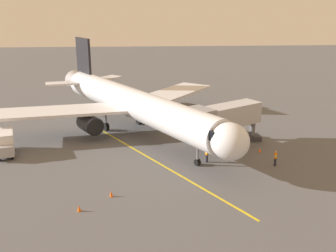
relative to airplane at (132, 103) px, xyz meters
The scene contains 10 objects.
ground_plane 5.01m from the airplane, 56.16° to the right, with size 220.00×220.00×0.00m, color #565659.
apron_lead_in_line 7.41m from the airplane, 91.34° to the left, with size 0.24×40.00×0.01m, color yellow.
airplane is the anchor object (origin of this frame).
jet_bridge 12.50m from the airplane, 146.66° to the left, with size 10.72×7.87×5.40m.
ground_crew_marshaller 14.13m from the airplane, 126.95° to the left, with size 0.38×0.47×1.71m.
ground_crew_wing_walker 20.07m from the airplane, 140.98° to the left, with size 0.29×0.42×1.71m.
box_truck_near_nose 16.35m from the airplane, 26.43° to the left, with size 3.30×4.98×2.62m.
safety_cone_nose_left 18.80m from the airplane, 85.09° to the left, with size 0.32×0.32×0.55m, color #F2590F.
safety_cone_nose_right 17.57m from the airplane, 150.65° to the left, with size 0.32×0.32×0.55m, color #F2590F.
safety_cone_wing_port 21.52m from the airplane, 78.96° to the left, with size 0.32×0.32×0.55m, color #F2590F.
Camera 1 is at (-3.10, 52.53, 16.50)m, focal length 41.52 mm.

